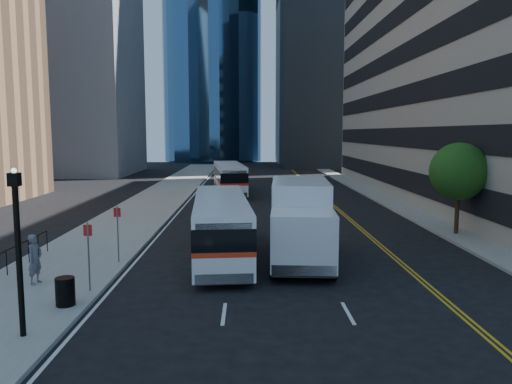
% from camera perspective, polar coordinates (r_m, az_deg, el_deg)
% --- Properties ---
extents(ground, '(160.00, 160.00, 0.00)m').
position_cam_1_polar(ground, '(20.45, 6.85, -9.67)').
color(ground, black).
rests_on(ground, ground).
extents(sidewalk_west, '(5.00, 90.00, 0.15)m').
position_cam_1_polar(sidewalk_west, '(45.47, -10.76, -0.54)').
color(sidewalk_west, gray).
rests_on(sidewalk_west, ground).
extents(sidewalk_east, '(2.00, 90.00, 0.15)m').
position_cam_1_polar(sidewalk_east, '(46.30, 13.76, -0.49)').
color(sidewalk_east, gray).
rests_on(sidewalk_east, ground).
extents(midrise_west, '(18.00, 18.00, 35.00)m').
position_cam_1_polar(midrise_west, '(76.68, -20.90, 15.14)').
color(midrise_west, gray).
rests_on(midrise_west, ground).
extents(street_tree, '(3.20, 3.20, 5.10)m').
position_cam_1_polar(street_tree, '(29.91, 22.17, 2.19)').
color(street_tree, '#332114').
rests_on(street_tree, sidewalk_east).
extents(lamp_post, '(0.28, 0.28, 4.56)m').
position_cam_1_polar(lamp_post, '(15.14, -25.54, -5.52)').
color(lamp_post, black).
rests_on(lamp_post, sidewalk_west).
extents(bus_front, '(3.18, 10.95, 2.79)m').
position_cam_1_polar(bus_front, '(23.37, -4.05, -3.73)').
color(bus_front, white).
rests_on(bus_front, ground).
extents(bus_rear, '(3.67, 11.18, 2.83)m').
position_cam_1_polar(bus_rear, '(47.67, -3.07, 1.68)').
color(bus_rear, white).
rests_on(bus_rear, ground).
extents(box_truck, '(3.06, 7.61, 3.57)m').
position_cam_1_polar(box_truck, '(22.54, 5.13, -3.20)').
color(box_truck, silver).
rests_on(box_truck, ground).
extents(trash_can, '(0.79, 0.79, 0.93)m').
position_cam_1_polar(trash_can, '(17.77, -20.97, -10.57)').
color(trash_can, black).
rests_on(trash_can, sidewalk_west).
extents(pedestrian, '(0.60, 0.77, 1.88)m').
position_cam_1_polar(pedestrian, '(20.52, -23.94, -7.02)').
color(pedestrian, '#5D5C64').
rests_on(pedestrian, sidewalk_west).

